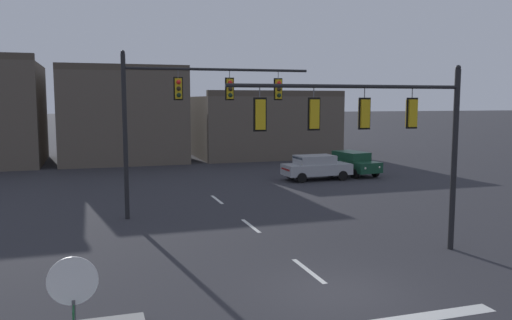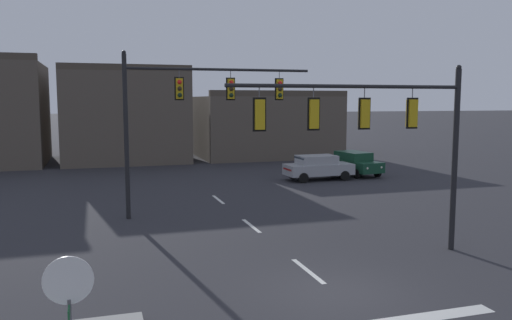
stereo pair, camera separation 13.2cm
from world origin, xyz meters
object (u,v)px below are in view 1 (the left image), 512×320
signal_mast_far_side (187,104)px  car_lot_nearside (352,163)px  signal_mast_near_side (380,125)px  stop_sign (73,300)px  car_lot_middle (316,167)px

signal_mast_far_side → car_lot_nearside: size_ratio=1.83×
signal_mast_far_side → signal_mast_near_side: bearing=-59.1°
signal_mast_near_side → stop_sign: 11.72m
car_lot_middle → signal_mast_far_side: bearing=-141.5°
car_lot_middle → car_lot_nearside: bearing=22.1°
car_lot_nearside → car_lot_middle: (-3.33, -1.36, 0.00)m
signal_mast_far_side → car_lot_middle: 13.27m
signal_mast_near_side → signal_mast_far_side: 9.51m
signal_mast_far_side → car_lot_nearside: bearing=34.9°
stop_sign → signal_mast_far_side: bearing=73.3°
signal_mast_far_side → stop_sign: 15.79m
car_lot_nearside → car_lot_middle: bearing=-157.9°
signal_mast_near_side → car_lot_nearside: size_ratio=1.77×
signal_mast_far_side → car_lot_middle: size_ratio=1.89×
signal_mast_far_side → car_lot_middle: signal_mast_far_side is taller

